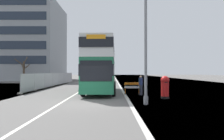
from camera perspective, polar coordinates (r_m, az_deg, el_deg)
name	(u,v)px	position (r m, az deg, el deg)	size (l,w,h in m)	color
ground	(96,104)	(13.30, -4.60, -9.52)	(140.00, 280.00, 0.10)	#565451
double_decker_bus	(101,66)	(20.24, -3.19, 1.17)	(3.03, 10.32, 4.95)	#1E6B47
lamppost_foreground	(145,41)	(13.07, 9.24, 7.86)	(0.29, 0.70, 8.34)	gray
red_pillar_postbox	(165,86)	(16.13, 14.43, -4.37)	(0.65, 0.65, 1.73)	black
roadworks_barrier	(132,87)	(18.74, 5.51, -4.78)	(1.42, 0.47, 1.07)	orange
construction_site_fence	(55,79)	(31.75, -15.48, -2.55)	(0.44, 24.00, 1.91)	#A8AAAD
car_oncoming_near	(103,78)	(37.93, -2.41, -2.11)	(1.97, 4.43, 2.13)	gray
car_receding_mid	(84,76)	(48.32, -7.94, -1.73)	(1.95, 4.43, 2.19)	maroon
bare_tree_far_verge_near	(23,69)	(46.32, -23.53, 0.16)	(2.82, 2.51, 5.35)	#4C3D2D
bare_tree_far_verge_mid	(56,72)	(64.04, -15.24, -0.44)	(3.34, 2.83, 4.35)	#4C3D2D
pedestrian_at_kerb	(140,85)	(18.25, 7.90, -4.23)	(0.34, 0.34, 1.70)	#2D3342
backdrop_office_block	(8,42)	(59.82, -26.92, 6.87)	(26.39, 16.73, 19.39)	gray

